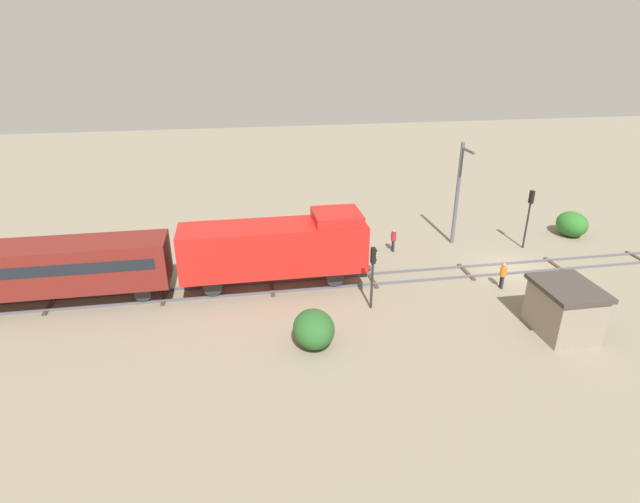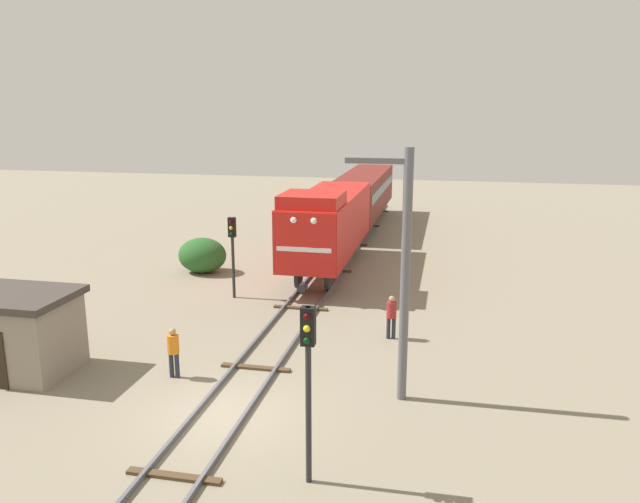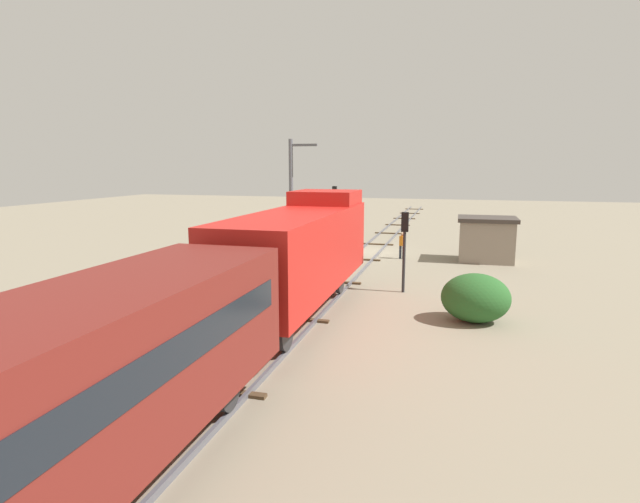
# 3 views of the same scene
# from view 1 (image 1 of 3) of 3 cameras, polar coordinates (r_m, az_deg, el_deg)

# --- Properties ---
(ground_plane) EXTENTS (115.85, 115.85, 0.00)m
(ground_plane) POSITION_cam_1_polar(r_m,az_deg,el_deg) (35.87, 21.02, -1.88)
(ground_plane) COLOR gray
(railway_track) EXTENTS (2.40, 77.24, 0.16)m
(railway_track) POSITION_cam_1_polar(r_m,az_deg,el_deg) (35.84, 21.03, -1.77)
(railway_track) COLOR #595960
(railway_track) RESTS_ON ground
(locomotive) EXTENTS (2.90, 11.60, 4.60)m
(locomotive) POSITION_cam_1_polar(r_m,az_deg,el_deg) (30.05, -4.97, 0.57)
(locomotive) COLOR red
(locomotive) RESTS_ON railway_track
(passenger_car_leading) EXTENTS (2.84, 14.00, 3.66)m
(passenger_car_leading) POSITION_cam_1_polar(r_m,az_deg,el_deg) (32.12, -29.37, -1.49)
(passenger_car_leading) COLOR maroon
(passenger_car_leading) RESTS_ON railway_track
(traffic_signal_near) EXTENTS (0.32, 0.34, 4.36)m
(traffic_signal_near) POSITION_cam_1_polar(r_m,az_deg,el_deg) (38.69, 22.84, 4.51)
(traffic_signal_near) COLOR #262628
(traffic_signal_near) RESTS_ON ground
(traffic_signal_mid) EXTENTS (0.32, 0.34, 3.76)m
(traffic_signal_mid) POSITION_cam_1_polar(r_m,az_deg,el_deg) (27.87, 6.07, -1.73)
(traffic_signal_mid) COLOR #262628
(traffic_signal_mid) RESTS_ON ground
(worker_near_track) EXTENTS (0.38, 0.38, 1.70)m
(worker_near_track) POSITION_cam_1_polar(r_m,az_deg,el_deg) (32.61, 20.18, -2.39)
(worker_near_track) COLOR #262B38
(worker_near_track) RESTS_ON ground
(worker_by_signal) EXTENTS (0.38, 0.38, 1.70)m
(worker_by_signal) POSITION_cam_1_polar(r_m,az_deg,el_deg) (36.18, 8.40, 1.47)
(worker_by_signal) COLOR #262B38
(worker_by_signal) RESTS_ON ground
(catenary_mast) EXTENTS (1.94, 0.28, 7.58)m
(catenary_mast) POSITION_cam_1_polar(r_m,az_deg,el_deg) (37.58, 15.50, 6.63)
(catenary_mast) COLOR #595960
(catenary_mast) RESTS_ON ground
(relay_hut) EXTENTS (3.50, 2.90, 2.74)m
(relay_hut) POSITION_cam_1_polar(r_m,az_deg,el_deg) (29.02, 26.13, -5.89)
(relay_hut) COLOR gray
(relay_hut) RESTS_ON ground
(bush_near) EXTENTS (2.61, 2.14, 1.90)m
(bush_near) POSITION_cam_1_polar(r_m,az_deg,el_deg) (43.34, 26.84, 2.82)
(bush_near) COLOR #2C6B26
(bush_near) RESTS_ON ground
(bush_mid) EXTENTS (2.56, 2.10, 1.86)m
(bush_mid) POSITION_cam_1_polar(r_m,az_deg,el_deg) (25.30, -0.72, -8.85)
(bush_mid) COLOR #275A26
(bush_mid) RESTS_ON ground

